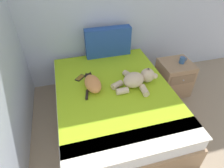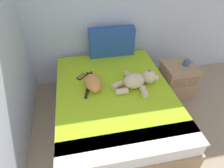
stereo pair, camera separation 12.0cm
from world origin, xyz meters
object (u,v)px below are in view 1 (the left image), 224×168
at_px(mug, 182,60).
at_px(cat, 92,83).
at_px(bed, 114,105).
at_px(nightstand, 174,78).
at_px(patterned_cushion, 108,42).
at_px(cell_phone, 80,78).
at_px(teddy_bear, 138,79).

bearing_deg(mug, cat, -170.88).
height_order(bed, nightstand, nightstand).
distance_m(bed, patterned_cushion, 1.00).
distance_m(cat, cell_phone, 0.28).
xyz_separation_m(patterned_cushion, nightstand, (0.94, -0.51, -0.49)).
bearing_deg(nightstand, cat, -170.03).
relative_size(nightstand, mug, 4.49).
distance_m(nightstand, mug, 0.32).
bearing_deg(patterned_cushion, nightstand, -28.73).
xyz_separation_m(patterned_cushion, mug, (1.00, -0.52, -0.17)).
xyz_separation_m(patterned_cushion, cat, (-0.39, -0.75, -0.15)).
distance_m(patterned_cushion, mug, 1.15).
bearing_deg(bed, mug, 16.20).
bearing_deg(teddy_bear, cell_phone, 154.83).
distance_m(cat, nightstand, 1.39).
distance_m(cat, teddy_bear, 0.57).
distance_m(patterned_cushion, teddy_bear, 0.86).
bearing_deg(mug, nightstand, 171.77).
height_order(cat, nightstand, cat).
relative_size(cell_phone, nightstand, 0.29).
height_order(bed, cat, cat).
bearing_deg(mug, teddy_bear, -159.62).
height_order(teddy_bear, cell_phone, teddy_bear).
relative_size(cat, cell_phone, 2.79).
relative_size(teddy_bear, mug, 5.12).
distance_m(teddy_bear, cell_phone, 0.77).
bearing_deg(cat, nightstand, 9.97).
relative_size(cat, mug, 3.63).
xyz_separation_m(patterned_cushion, teddy_bear, (0.18, -0.83, -0.14)).
bearing_deg(mug, cell_phone, 179.34).
xyz_separation_m(bed, cell_phone, (-0.38, 0.35, 0.28)).
bearing_deg(teddy_bear, nightstand, 22.60).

